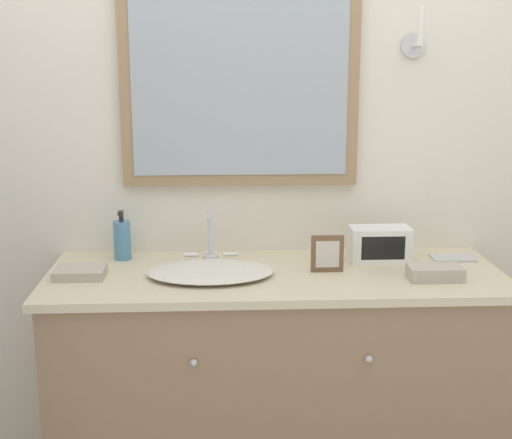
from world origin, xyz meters
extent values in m
cube|color=silver|center=(0.00, 0.68, 1.27)|extent=(8.00, 0.06, 2.55)
cube|color=#997A56|center=(-0.12, 0.63, 1.55)|extent=(0.92, 0.04, 0.82)
cube|color=#9EA8B2|center=(-0.12, 0.61, 1.55)|extent=(0.83, 0.01, 0.73)
cylinder|color=silver|center=(0.55, 0.64, 1.67)|extent=(0.09, 0.01, 0.09)
cylinder|color=silver|center=(0.55, 0.59, 1.67)|extent=(0.02, 0.10, 0.02)
cylinder|color=white|center=(0.55, 0.54, 1.74)|extent=(0.02, 0.02, 0.14)
cube|color=#937556|center=(0.00, 0.34, 0.42)|extent=(1.62, 0.58, 0.83)
cube|color=beige|center=(0.00, 0.34, 0.85)|extent=(1.67, 0.61, 0.03)
sphere|color=silver|center=(-0.29, 0.04, 0.65)|extent=(0.02, 0.02, 0.02)
sphere|color=silver|center=(0.29, 0.04, 0.65)|extent=(0.02, 0.02, 0.02)
ellipsoid|color=silver|center=(-0.24, 0.31, 0.88)|extent=(0.46, 0.31, 0.03)
cylinder|color=silver|center=(-0.24, 0.49, 0.88)|extent=(0.06, 0.06, 0.03)
cylinder|color=silver|center=(-0.24, 0.49, 0.98)|extent=(0.02, 0.02, 0.17)
cylinder|color=silver|center=(-0.24, 0.45, 1.06)|extent=(0.02, 0.07, 0.02)
cylinder|color=white|center=(-0.31, 0.49, 0.89)|extent=(0.06, 0.02, 0.02)
cylinder|color=white|center=(-0.16, 0.49, 0.89)|extent=(0.05, 0.02, 0.02)
cylinder|color=teal|center=(-0.58, 0.54, 0.94)|extent=(0.07, 0.07, 0.15)
cylinder|color=black|center=(-0.58, 0.54, 1.03)|extent=(0.02, 0.02, 0.04)
cube|color=black|center=(-0.58, 0.53, 1.05)|extent=(0.02, 0.03, 0.01)
cube|color=white|center=(0.41, 0.47, 0.93)|extent=(0.23, 0.12, 0.13)
cube|color=black|center=(0.41, 0.42, 0.93)|extent=(0.17, 0.01, 0.09)
cube|color=brown|center=(0.19, 0.34, 0.93)|extent=(0.12, 0.01, 0.14)
cube|color=beige|center=(0.19, 0.33, 0.93)|extent=(0.09, 0.00, 0.10)
cube|color=#B7A899|center=(0.56, 0.23, 0.89)|extent=(0.19, 0.10, 0.05)
cube|color=#B7A899|center=(-0.70, 0.32, 0.88)|extent=(0.18, 0.14, 0.03)
cube|color=silver|center=(0.70, 0.48, 0.87)|extent=(0.16, 0.10, 0.01)
camera|label=1|loc=(-0.19, -2.14, 1.65)|focal=50.00mm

